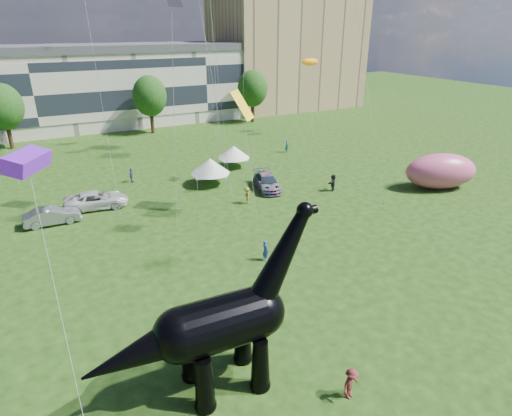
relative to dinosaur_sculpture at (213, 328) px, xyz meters
name	(u,v)px	position (x,y,z in m)	size (l,w,h in m)	color
ground	(279,361)	(3.51, -0.03, -3.43)	(220.00, 220.00, 0.00)	#16330C
terrace_row	(33,94)	(-4.49, 61.97, 2.57)	(78.00, 11.00, 12.00)	beige
apartment_block	(286,51)	(43.51, 64.97, 7.57)	(28.00, 18.00, 22.00)	tan
tree_mid_left	(2,103)	(-8.49, 52.97, 2.87)	(5.20, 5.20, 9.44)	#382314
tree_mid_right	(149,93)	(11.51, 52.97, 2.87)	(5.20, 5.20, 9.44)	#382314
tree_far_right	(252,86)	(29.51, 52.97, 2.87)	(5.20, 5.20, 9.44)	#382314
dinosaur_sculpture	(213,328)	(0.00, 0.00, 0.00)	(11.08, 3.13, 9.07)	black
car_grey	(52,216)	(-5.44, 23.41, -2.67)	(1.60, 4.60, 1.52)	gray
car_white	(96,200)	(-1.45, 25.36, -2.63)	(2.64, 5.73, 1.59)	silver
car_dark	(267,182)	(15.24, 22.20, -2.66)	(2.15, 5.29, 1.53)	#595960
gazebo_near	(210,166)	(10.56, 26.36, -1.39)	(5.21, 5.21, 2.91)	silver
gazebo_far	(234,152)	(15.41, 30.79, -1.58)	(4.53, 4.53, 2.63)	white
inflatable_pink	(441,171)	(31.48, 13.98, -1.55)	(7.50, 3.75, 3.75)	#DA5481
visitors	(188,224)	(4.37, 16.18, -2.58)	(50.32, 37.71, 1.81)	#402C65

